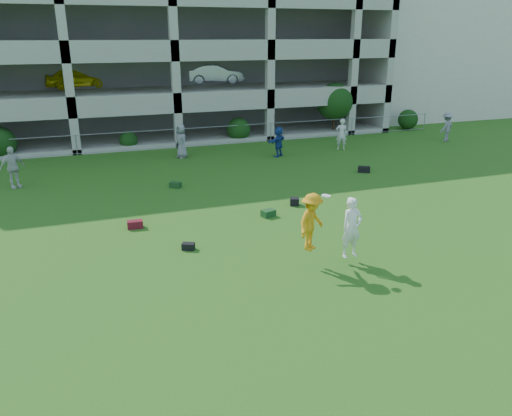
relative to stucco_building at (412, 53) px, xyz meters
name	(u,v)px	position (x,y,z in m)	size (l,w,h in m)	color
ground	(317,286)	(-23.00, -28.00, -5.00)	(100.00, 100.00, 0.00)	#235114
stucco_building	(412,53)	(0.00, 0.00, 0.00)	(16.00, 14.00, 10.00)	beige
bystander_b	(12,167)	(-31.77, -14.90, -4.05)	(1.12, 0.46, 1.90)	silver
bystander_c	(181,141)	(-23.42, -11.66, -4.06)	(0.92, 0.60, 1.88)	gray
bystander_d	(278,142)	(-18.17, -13.21, -4.14)	(1.59, 0.51, 1.71)	navy
bystander_e	(341,134)	(-13.93, -12.81, -4.07)	(0.68, 0.45, 1.86)	silver
bystander_f	(446,127)	(-6.29, -12.89, -4.07)	(1.20, 0.69, 1.87)	gray
bag_red_a	(135,224)	(-27.22, -21.83, -4.86)	(0.55, 0.30, 0.28)	#500D16
bag_black_b	(188,246)	(-25.82, -24.34, -4.89)	(0.40, 0.25, 0.22)	black
bag_green_c	(268,213)	(-22.26, -22.31, -4.87)	(0.50, 0.35, 0.26)	#143814
crate_d	(294,202)	(-20.77, -21.41, -4.85)	(0.35, 0.35, 0.30)	black
bag_black_e	(364,169)	(-15.38, -17.89, -4.85)	(0.60, 0.30, 0.30)	black
bag_green_g	(175,185)	(-24.89, -17.32, -4.88)	(0.50, 0.30, 0.25)	#163613
frisbee_contest	(324,224)	(-22.23, -26.81, -3.67)	(2.24, 1.17, 2.07)	orange
parking_garage	(152,43)	(-23.00, -0.30, 1.01)	(30.00, 14.00, 12.00)	#9E998C
fence	(180,138)	(-23.00, -9.00, -4.39)	(36.06, 0.06, 1.20)	gray
shrub_row	(247,117)	(-18.41, -8.30, -3.49)	(34.38, 2.52, 3.50)	#163D11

